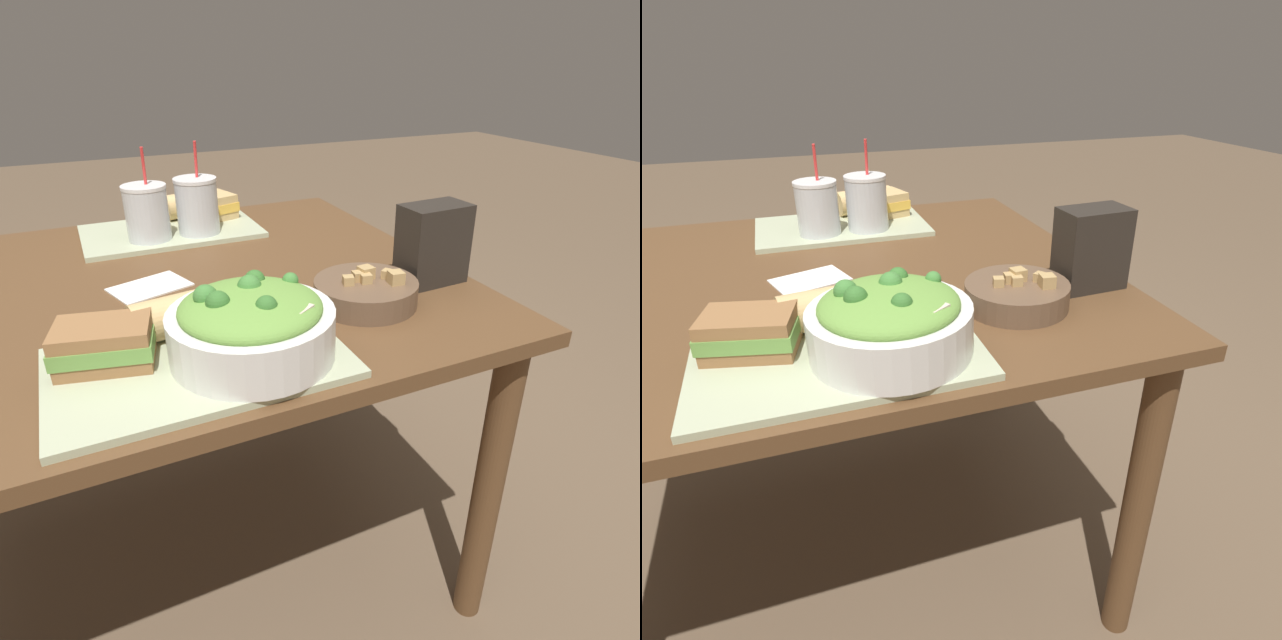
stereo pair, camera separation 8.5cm
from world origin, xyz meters
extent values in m
plane|color=brown|center=(0.00, 0.00, 0.00)|extent=(12.00, 12.00, 0.00)
cube|color=brown|center=(0.00, 0.00, 0.74)|extent=(1.24, 1.01, 0.03)
cylinder|color=brown|center=(0.56, -0.44, 0.36)|extent=(0.06, 0.06, 0.72)
cylinder|color=brown|center=(0.56, 0.44, 0.36)|extent=(0.06, 0.06, 0.72)
cube|color=#B2BC99|center=(0.02, -0.34, 0.76)|extent=(0.43, 0.27, 0.01)
cube|color=#B2BC99|center=(0.12, 0.33, 0.76)|extent=(0.43, 0.27, 0.01)
cylinder|color=white|center=(0.10, -0.37, 0.80)|extent=(0.25, 0.25, 0.07)
ellipsoid|color=#6B9E42|center=(0.10, -0.37, 0.84)|extent=(0.21, 0.21, 0.05)
sphere|color=#427F38|center=(0.04, -0.34, 0.86)|extent=(0.04, 0.04, 0.04)
sphere|color=#427F38|center=(0.18, -0.33, 0.86)|extent=(0.03, 0.03, 0.03)
sphere|color=#38702D|center=(0.05, -0.37, 0.86)|extent=(0.04, 0.04, 0.04)
sphere|color=#38702D|center=(0.13, -0.31, 0.86)|extent=(0.03, 0.03, 0.03)
sphere|color=#38702D|center=(0.11, -0.41, 0.86)|extent=(0.03, 0.03, 0.03)
sphere|color=#427F38|center=(0.11, -0.34, 0.86)|extent=(0.04, 0.04, 0.04)
cube|color=beige|center=(0.15, -0.41, 0.85)|extent=(0.06, 0.06, 0.01)
cube|color=beige|center=(0.10, -0.40, 0.85)|extent=(0.06, 0.06, 0.01)
cube|color=beige|center=(0.09, -0.35, 0.85)|extent=(0.04, 0.06, 0.01)
cylinder|color=brown|center=(0.36, -0.26, 0.77)|extent=(0.19, 0.19, 0.05)
cylinder|color=brown|center=(0.36, -0.26, 0.79)|extent=(0.17, 0.17, 0.01)
cube|color=tan|center=(0.40, -0.26, 0.80)|extent=(0.03, 0.03, 0.02)
cube|color=tan|center=(0.40, -0.29, 0.81)|extent=(0.03, 0.03, 0.03)
cube|color=tan|center=(0.36, -0.25, 0.81)|extent=(0.03, 0.03, 0.03)
cube|color=tan|center=(0.35, -0.26, 0.80)|extent=(0.02, 0.02, 0.02)
cube|color=tan|center=(0.32, -0.26, 0.80)|extent=(0.02, 0.02, 0.02)
cube|color=tan|center=(0.35, -0.25, 0.80)|extent=(0.02, 0.02, 0.02)
cube|color=olive|center=(-0.10, -0.30, 0.77)|extent=(0.15, 0.12, 0.02)
cube|color=#6B9E47|center=(-0.10, -0.30, 0.80)|extent=(0.16, 0.12, 0.02)
cube|color=olive|center=(-0.10, -0.30, 0.82)|extent=(0.15, 0.12, 0.02)
cylinder|color=tan|center=(0.03, -0.25, 0.80)|extent=(0.19, 0.09, 0.07)
cylinder|color=beige|center=(0.12, -0.23, 0.80)|extent=(0.02, 0.06, 0.06)
cube|color=tan|center=(0.23, 0.38, 0.77)|extent=(0.15, 0.13, 0.02)
cube|color=#EFB742|center=(0.23, 0.38, 0.80)|extent=(0.16, 0.14, 0.02)
cube|color=tan|center=(0.23, 0.38, 0.82)|extent=(0.15, 0.13, 0.02)
cylinder|color=tan|center=(0.20, 0.42, 0.80)|extent=(0.17, 0.10, 0.07)
cylinder|color=beige|center=(0.27, 0.44, 0.80)|extent=(0.02, 0.06, 0.06)
cylinder|color=silver|center=(0.06, 0.27, 0.82)|extent=(0.10, 0.10, 0.12)
cylinder|color=black|center=(0.06, 0.27, 0.82)|extent=(0.09, 0.09, 0.10)
cylinder|color=white|center=(0.06, 0.27, 0.89)|extent=(0.10, 0.10, 0.01)
cylinder|color=red|center=(0.06, 0.27, 0.93)|extent=(0.01, 0.02, 0.09)
cylinder|color=silver|center=(0.18, 0.27, 0.83)|extent=(0.10, 0.10, 0.13)
cylinder|color=maroon|center=(0.18, 0.27, 0.82)|extent=(0.09, 0.09, 0.10)
cylinder|color=white|center=(0.18, 0.27, 0.90)|extent=(0.10, 0.10, 0.01)
cylinder|color=red|center=(0.19, 0.27, 0.94)|extent=(0.01, 0.02, 0.09)
cube|color=#28231E|center=(0.53, -0.22, 0.83)|extent=(0.14, 0.09, 0.16)
cube|color=white|center=(0.01, -0.01, 0.75)|extent=(0.17, 0.14, 0.00)
camera|label=1|loc=(-0.11, -1.04, 1.17)|focal=30.00mm
camera|label=2|loc=(-0.03, -1.07, 1.17)|focal=30.00mm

